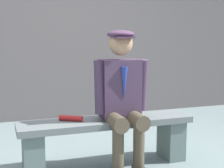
% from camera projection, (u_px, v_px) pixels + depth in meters
% --- Properties ---
extents(ground_plane, '(30.00, 30.00, 0.00)m').
position_uv_depth(ground_plane, '(107.00, 166.00, 3.38)').
color(ground_plane, slate).
extents(bench, '(1.75, 0.37, 0.48)m').
position_uv_depth(bench, '(107.00, 135.00, 3.33)').
color(bench, slate).
rests_on(bench, ground).
extents(seated_man, '(0.55, 0.54, 1.36)m').
position_uv_depth(seated_man, '(122.00, 93.00, 3.26)').
color(seated_man, '#443149').
rests_on(seated_man, ground).
extents(rolled_magazine, '(0.23, 0.16, 0.05)m').
position_uv_depth(rolled_magazine, '(71.00, 118.00, 3.23)').
color(rolled_magazine, '#B21E1E').
rests_on(rolled_magazine, bench).
extents(stadium_wall, '(12.00, 0.24, 2.17)m').
position_uv_depth(stadium_wall, '(64.00, 50.00, 5.31)').
color(stadium_wall, '#615A5A').
rests_on(stadium_wall, ground).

